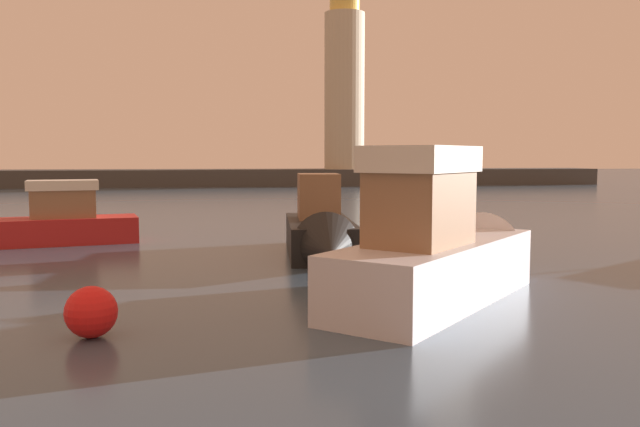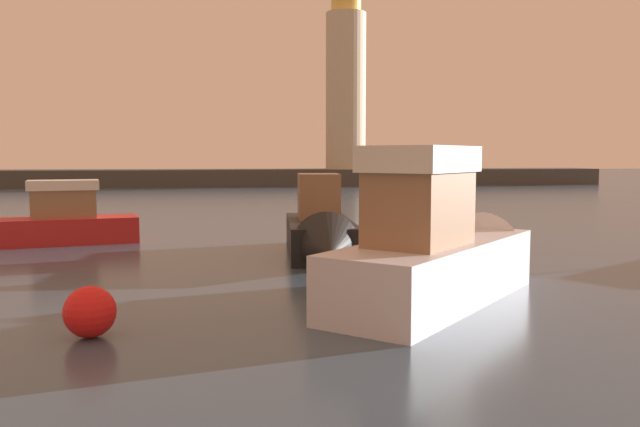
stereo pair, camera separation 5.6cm
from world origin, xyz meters
TOP-DOWN VIEW (x-y plane):
  - ground_plane at (0.00, 33.27)m, footprint 220.00×220.00m
  - breakwater at (0.00, 66.54)m, footprint 71.52×5.83m
  - lighthouse at (8.85, 66.54)m, footprint 4.13×4.13m
  - motorboat_0 at (-10.70, 22.57)m, footprint 7.02×3.08m
  - motorboat_1 at (0.66, 12.37)m, footprint 6.78×7.07m
  - motorboat_3 at (-1.22, 18.12)m, footprint 2.44×6.86m
  - mooring_buoy at (-6.42, 10.17)m, footprint 0.88×0.88m

SIDE VIEW (x-z plane):
  - ground_plane at x=0.00m, z-range 0.00..0.00m
  - mooring_buoy at x=-6.42m, z-range 0.00..0.88m
  - motorboat_0 at x=-10.70m, z-range -0.58..1.99m
  - motorboat_3 at x=-1.22m, z-range -0.69..2.16m
  - breakwater at x=0.00m, z-range 0.00..1.68m
  - motorboat_1 at x=0.66m, z-range -0.75..2.78m
  - lighthouse at x=8.85m, z-range 1.17..20.64m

